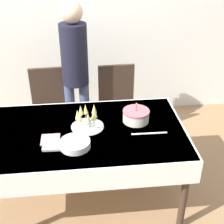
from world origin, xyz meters
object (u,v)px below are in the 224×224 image
Objects in this scene: dining_chair_far_left at (51,109)px; plate_stack_main at (75,144)px; person_standing at (75,66)px; dining_chair_far_right at (118,105)px; birthday_cake at (136,116)px; champagne_tray at (87,117)px.

plate_stack_main is at bearing -75.13° from dining_chair_far_left.
person_standing is at bearing 11.72° from dining_chair_far_left.
dining_chair_far_left is 0.74m from dining_chair_far_right.
dining_chair_far_right is (0.74, 0.00, 0.00)m from dining_chair_far_left.
champagne_tray is at bearing -173.54° from birthday_cake.
person_standing is (-0.09, 0.83, 0.13)m from champagne_tray.
champagne_tray is (-0.36, -0.77, 0.33)m from dining_chair_far_right.
dining_chair_far_left is at bearing 116.52° from champagne_tray.
person_standing is at bearing 123.72° from birthday_cake.
dining_chair_far_left is 0.55m from person_standing.
dining_chair_far_right is 0.78m from birthday_cake.
dining_chair_far_left is 4.08× the size of plate_stack_main.
dining_chair_far_left is 0.59× the size of person_standing.
dining_chair_far_left reaches higher than plate_stack_main.
champagne_tray is 1.18× the size of plate_stack_main.
birthday_cake and champagne_tray have the same top height.
dining_chair_far_left reaches higher than birthday_cake.
birthday_cake is at bearing 31.37° from plate_stack_main.
person_standing reaches higher than dining_chair_far_left.
dining_chair_far_left is at bearing -180.00° from dining_chair_far_right.
birthday_cake is (0.81, -0.72, 0.29)m from dining_chair_far_left.
dining_chair_far_right reaches higher than birthday_cake.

